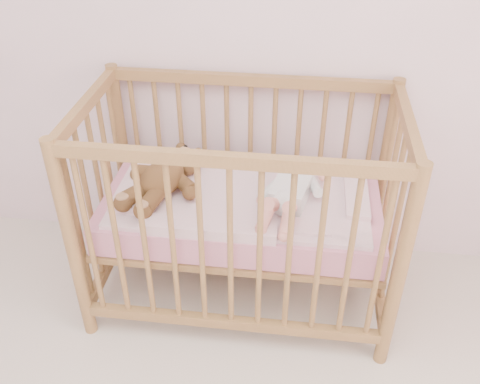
# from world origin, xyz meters

# --- Properties ---
(crib) EXTENTS (1.36, 0.76, 1.00)m
(crib) POSITION_xyz_m (0.14, 1.60, 0.50)
(crib) COLOR #9F7343
(crib) RESTS_ON floor
(mattress) EXTENTS (1.22, 0.62, 0.13)m
(mattress) POSITION_xyz_m (0.14, 1.60, 0.49)
(mattress) COLOR pink
(mattress) RESTS_ON crib
(blanket) EXTENTS (1.10, 0.58, 0.06)m
(blanket) POSITION_xyz_m (0.14, 1.60, 0.56)
(blanket) COLOR #F2A7B8
(blanket) RESTS_ON mattress
(baby) EXTENTS (0.37, 0.60, 0.13)m
(baby) POSITION_xyz_m (0.36, 1.58, 0.64)
(baby) COLOR silver
(baby) RESTS_ON blanket
(teddy_bear) EXTENTS (0.54, 0.62, 0.14)m
(teddy_bear) POSITION_xyz_m (-0.20, 1.58, 0.65)
(teddy_bear) COLOR brown
(teddy_bear) RESTS_ON blanket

